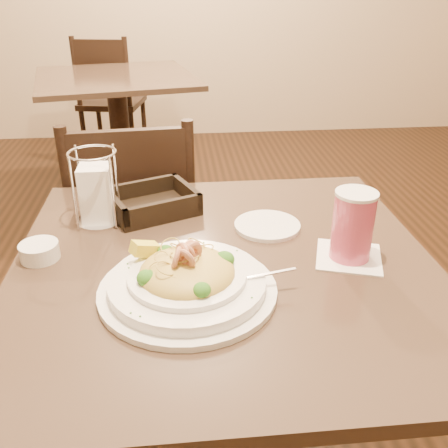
{
  "coord_description": "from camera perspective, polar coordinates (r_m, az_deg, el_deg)",
  "views": [
    {
      "loc": [
        -0.09,
        -0.91,
        1.32
      ],
      "look_at": [
        0.0,
        0.02,
        0.84
      ],
      "focal_mm": 40.0,
      "sensor_mm": 36.0,
      "label": 1
    }
  ],
  "objects": [
    {
      "name": "napkin_caddy",
      "position": [
        1.24,
        -14.35,
        3.53
      ],
      "size": [
        0.11,
        0.11,
        0.18
      ],
      "rotation": [
        0.0,
        0.0,
        -0.35
      ],
      "color": "silver",
      "rests_on": "main_table"
    },
    {
      "name": "pasta_bowl",
      "position": [
        0.96,
        -4.26,
        -6.29
      ],
      "size": [
        0.38,
        0.34,
        0.11
      ],
      "rotation": [
        0.0,
        0.0,
        -0.0
      ],
      "color": "white",
      "rests_on": "main_table"
    },
    {
      "name": "butter_ramekin",
      "position": [
        1.14,
        -20.34,
        -2.94
      ],
      "size": [
        0.1,
        0.1,
        0.04
      ],
      "primitive_type": "cylinder",
      "rotation": [
        0.0,
        0.0,
        -0.24
      ],
      "color": "white",
      "rests_on": "main_table"
    },
    {
      "name": "side_plate",
      "position": [
        1.21,
        4.96,
        -0.18
      ],
      "size": [
        0.16,
        0.16,
        0.01
      ],
      "primitive_type": "cylinder",
      "rotation": [
        0.0,
        0.0,
        -0.02
      ],
      "color": "white",
      "rests_on": "main_table"
    },
    {
      "name": "background_table",
      "position": [
        3.19,
        -11.93,
        11.97
      ],
      "size": [
        1.06,
        1.06,
        0.76
      ],
      "rotation": [
        0.0,
        0.0,
        0.2
      ],
      "color": "black",
      "rests_on": "ground"
    },
    {
      "name": "dining_chair_near",
      "position": [
        1.76,
        -10.07,
        -1.26
      ],
      "size": [
        0.45,
        0.45,
        0.93
      ],
      "rotation": [
        0.0,
        0.0,
        3.23
      ],
      "color": "black",
      "rests_on": "ground"
    },
    {
      "name": "drink_glass",
      "position": [
        1.08,
        14.5,
        -0.24
      ],
      "size": [
        0.17,
        0.17,
        0.15
      ],
      "rotation": [
        0.0,
        0.0,
        -0.3
      ],
      "color": "white",
      "rests_on": "main_table"
    },
    {
      "name": "dining_chair_far",
      "position": [
        3.83,
        -12.92,
        13.93
      ],
      "size": [
        0.49,
        0.49,
        0.93
      ],
      "rotation": [
        0.0,
        0.0,
        2.95
      ],
      "color": "black",
      "rests_on": "ground"
    },
    {
      "name": "bread_basket",
      "position": [
        1.29,
        -8.16,
        2.31
      ],
      "size": [
        0.26,
        0.24,
        0.06
      ],
      "rotation": [
        0.0,
        0.0,
        0.4
      ],
      "color": "black",
      "rests_on": "main_table"
    },
    {
      "name": "main_table",
      "position": [
        1.21,
        0.1,
        -14.18
      ],
      "size": [
        0.9,
        0.9,
        0.76
      ],
      "color": "black",
      "rests_on": "ground"
    }
  ]
}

